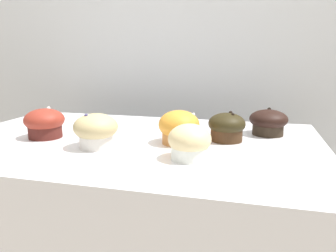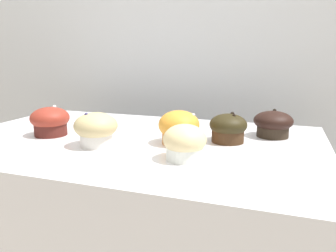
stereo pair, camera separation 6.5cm
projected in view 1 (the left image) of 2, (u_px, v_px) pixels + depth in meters
The scene contains 7 objects.
wall_back at pixel (180, 114), 1.46m from camera, with size 3.20×0.10×1.80m, color silver.
muffin_front_center at pixel (45, 123), 0.89m from camera, with size 0.11×0.11×0.08m.
muffin_back_left at pixel (227, 127), 0.86m from camera, with size 0.10×0.10×0.08m.
muffin_back_right at pixel (179, 127), 0.83m from camera, with size 0.10×0.10×0.09m.
muffin_front_left at pixel (190, 142), 0.71m from camera, with size 0.09×0.09×0.08m.
muffin_front_right at pixel (268, 122), 0.92m from camera, with size 0.11×0.11×0.08m.
muffin_back_center at pixel (96, 130), 0.79m from camera, with size 0.11×0.11×0.09m.
Camera 1 is at (0.31, -0.80, 1.16)m, focal length 35.00 mm.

